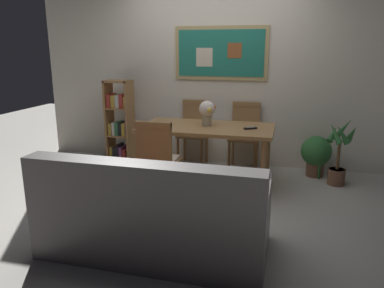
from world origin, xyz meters
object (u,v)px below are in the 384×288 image
(dining_chair_far_right, at_px, (245,130))
(flower_vase, at_px, (207,111))
(dining_chair_near_left, at_px, (157,155))
(leather_couch, at_px, (154,216))
(tv_remote, at_px, (250,128))
(dining_table, at_px, (207,134))
(potted_ivy, at_px, (316,154))
(potted_palm, at_px, (339,156))
(dining_chair_far_left, at_px, (194,127))
(bookshelf, at_px, (120,124))

(dining_chair_far_right, height_order, flower_vase, flower_vase)
(dining_chair_near_left, relative_size, leather_couch, 0.51)
(tv_remote, bearing_deg, dining_chair_far_right, 100.79)
(dining_table, distance_m, leather_couch, 1.70)
(potted_ivy, xyz_separation_m, flower_vase, (-1.32, -0.60, 0.60))
(tv_remote, bearing_deg, dining_chair_near_left, -142.80)
(leather_couch, bearing_deg, dining_table, 87.75)
(flower_vase, bearing_deg, dining_chair_near_left, -116.30)
(potted_ivy, relative_size, flower_vase, 1.88)
(potted_palm, bearing_deg, potted_ivy, 132.14)
(leather_couch, bearing_deg, dining_chair_far_left, 96.73)
(dining_table, distance_m, tv_remote, 0.53)
(potted_ivy, relative_size, potted_palm, 0.68)
(dining_chair_far_left, relative_size, flower_vase, 3.03)
(dining_chair_far_right, bearing_deg, tv_remote, -79.21)
(dining_table, bearing_deg, potted_palm, 13.12)
(dining_table, height_order, potted_palm, potted_palm)
(potted_ivy, bearing_deg, dining_chair_far_left, 175.42)
(leather_couch, xyz_separation_m, tv_remote, (0.59, 1.63, 0.42))
(dining_table, xyz_separation_m, leather_couch, (-0.07, -1.66, -0.31))
(dining_chair_near_left, relative_size, potted_ivy, 1.62)
(dining_chair_far_left, distance_m, flower_vase, 0.89)
(dining_chair_far_left, relative_size, potted_palm, 1.10)
(dining_chair_near_left, height_order, potted_palm, dining_chair_near_left)
(leather_couch, relative_size, bookshelf, 1.51)
(dining_table, relative_size, flower_vase, 5.25)
(dining_chair_near_left, bearing_deg, dining_chair_far_right, 62.82)
(dining_chair_far_right, distance_m, bookshelf, 1.79)
(dining_table, distance_m, potted_palm, 1.62)
(dining_table, bearing_deg, dining_chair_far_left, 114.75)
(dining_chair_far_right, distance_m, potted_palm, 1.25)
(flower_vase, bearing_deg, leather_couch, -92.02)
(dining_chair_near_left, height_order, bookshelf, bookshelf)
(bookshelf, distance_m, potted_palm, 2.98)
(dining_chair_near_left, xyz_separation_m, dining_chair_far_left, (0.02, 1.48, 0.00))
(bookshelf, bearing_deg, dining_table, -22.52)
(dining_chair_far_right, distance_m, leather_couch, 2.45)
(flower_vase, bearing_deg, potted_palm, 11.96)
(dining_chair_far_right, relative_size, flower_vase, 3.03)
(dining_chair_near_left, xyz_separation_m, potted_ivy, (1.69, 1.34, -0.24))
(dining_chair_far_right, relative_size, leather_couch, 0.51)
(dining_table, relative_size, potted_ivy, 2.79)
(bookshelf, bearing_deg, flower_vase, -21.49)
(dining_chair_near_left, relative_size, dining_chair_far_left, 1.00)
(dining_chair_far_left, relative_size, bookshelf, 0.77)
(dining_chair_near_left, height_order, tv_remote, dining_chair_near_left)
(bookshelf, distance_m, flower_vase, 1.55)
(dining_chair_far_left, bearing_deg, tv_remote, -42.42)
(dining_chair_far_right, height_order, potted_palm, dining_chair_far_right)
(potted_ivy, xyz_separation_m, potted_palm, (0.24, -0.27, 0.06))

